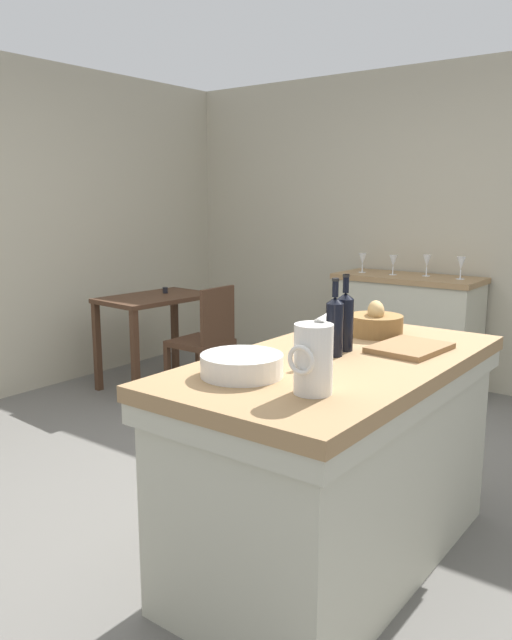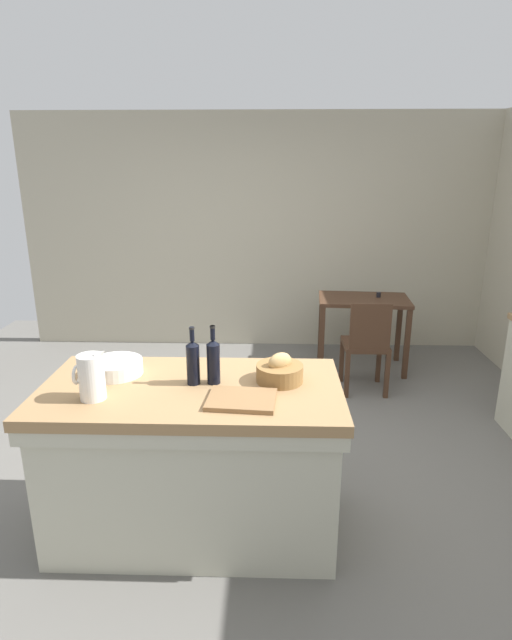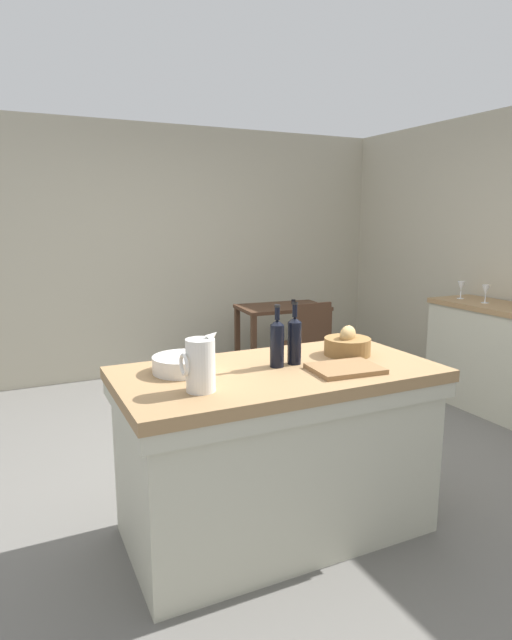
% 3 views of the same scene
% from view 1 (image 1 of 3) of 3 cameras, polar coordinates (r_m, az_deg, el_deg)
% --- Properties ---
extents(ground_plane, '(6.76, 6.76, 0.00)m').
position_cam_1_polar(ground_plane, '(3.48, -0.11, -15.31)').
color(ground_plane, '#66635E').
extents(wall_right, '(0.12, 5.20, 2.60)m').
position_cam_1_polar(wall_right, '(5.43, 16.88, 8.00)').
color(wall_right, '#B2AA93').
rests_on(wall_right, ground).
extents(island_table, '(1.62, 0.84, 0.90)m').
position_cam_1_polar(island_table, '(2.72, 7.34, -11.89)').
color(island_table, '#99754C').
rests_on(island_table, ground).
extents(side_cabinet, '(0.52, 1.17, 0.93)m').
position_cam_1_polar(side_cabinet, '(5.28, 13.45, -1.05)').
color(side_cabinet, '#99754C').
rests_on(side_cabinet, ground).
extents(writing_desk, '(0.94, 0.63, 0.80)m').
position_cam_1_polar(writing_desk, '(5.23, -9.08, 0.84)').
color(writing_desk, '#472D1E').
rests_on(writing_desk, ground).
extents(wooden_chair, '(0.40, 0.40, 0.89)m').
position_cam_1_polar(wooden_chair, '(4.80, -4.57, -1.77)').
color(wooden_chair, '#472D1E').
rests_on(wooden_chair, ground).
extents(pitcher, '(0.17, 0.13, 0.28)m').
position_cam_1_polar(pitcher, '(2.08, 5.21, -3.46)').
color(pitcher, silver).
rests_on(pitcher, island_table).
extents(wash_bowl, '(0.30, 0.30, 0.08)m').
position_cam_1_polar(wash_bowl, '(2.30, -1.30, -4.11)').
color(wash_bowl, silver).
rests_on(wash_bowl, island_table).
extents(bread_basket, '(0.26, 0.26, 0.17)m').
position_cam_1_polar(bread_basket, '(3.03, 10.79, -0.27)').
color(bread_basket, olive).
rests_on(bread_basket, island_table).
extents(cutting_board, '(0.36, 0.29, 0.02)m').
position_cam_1_polar(cutting_board, '(2.76, 13.79, -2.47)').
color(cutting_board, olive).
rests_on(cutting_board, island_table).
extents(wine_bottle_dark, '(0.07, 0.07, 0.33)m').
position_cam_1_polar(wine_bottle_dark, '(2.68, 8.08, 0.00)').
color(wine_bottle_dark, black).
rests_on(wine_bottle_dark, island_table).
extents(wine_bottle_amber, '(0.07, 0.07, 0.32)m').
position_cam_1_polar(wine_bottle_amber, '(2.59, 7.14, -0.43)').
color(wine_bottle_amber, black).
rests_on(wine_bottle_amber, island_table).
extents(wine_glass_far_left, '(0.07, 0.07, 0.17)m').
position_cam_1_polar(wine_glass_far_left, '(5.06, 18.11, 4.87)').
color(wine_glass_far_left, white).
rests_on(wine_glass_far_left, side_cabinet).
extents(wine_glass_left, '(0.07, 0.07, 0.17)m').
position_cam_1_polar(wine_glass_left, '(5.19, 15.25, 5.15)').
color(wine_glass_left, white).
rests_on(wine_glass_left, side_cabinet).
extents(wine_glass_middle, '(0.07, 0.07, 0.16)m').
position_cam_1_polar(wine_glass_middle, '(5.21, 12.35, 5.22)').
color(wine_glass_middle, white).
rests_on(wine_glass_middle, side_cabinet).
extents(wine_glass_right, '(0.07, 0.07, 0.16)m').
position_cam_1_polar(wine_glass_right, '(5.34, 9.65, 5.45)').
color(wine_glass_right, white).
rests_on(wine_glass_right, side_cabinet).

